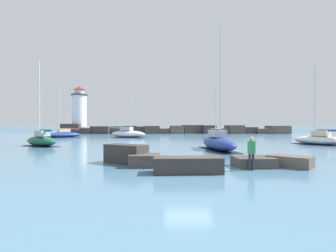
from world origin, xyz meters
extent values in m
plane|color=teal|center=(0.00, 0.00, 0.00)|extent=(600.00, 600.00, 0.00)
cube|color=teal|center=(0.00, 113.11, 0.00)|extent=(400.00, 116.00, 0.01)
cube|color=#383330|center=(-24.94, 53.26, 1.24)|extent=(5.20, 5.35, 2.49)
cube|color=#383330|center=(-21.22, 52.39, 0.71)|extent=(3.48, 3.69, 1.42)
cube|color=#383330|center=(-16.96, 53.03, 0.93)|extent=(6.20, 6.42, 1.85)
cube|color=#423D38|center=(-13.15, 52.70, 0.71)|extent=(3.45, 4.68, 1.42)
cube|color=#423D38|center=(-10.31, 52.61, 0.98)|extent=(3.71, 3.87, 1.95)
cube|color=#383330|center=(-7.81, 53.57, 0.90)|extent=(3.78, 4.93, 1.80)
cube|color=#423D38|center=(-4.84, 53.28, 0.97)|extent=(4.24, 5.18, 1.94)
cube|color=brown|center=(-1.20, 53.48, 0.64)|extent=(3.95, 3.92, 1.28)
cube|color=brown|center=(1.57, 52.68, 1.01)|extent=(3.54, 4.14, 2.03)
cube|color=#423D38|center=(5.61, 53.82, 1.09)|extent=(5.26, 4.27, 2.17)
cube|color=#383330|center=(9.29, 53.84, 1.05)|extent=(4.53, 5.92, 2.10)
cube|color=brown|center=(13.07, 53.22, 0.66)|extent=(4.37, 5.38, 1.32)
cube|color=#4C443D|center=(16.29, 52.70, 1.06)|extent=(4.19, 5.36, 2.12)
cube|color=#423D38|center=(20.06, 53.78, 0.82)|extent=(4.92, 3.82, 1.63)
cube|color=#4C443D|center=(24.19, 52.60, 0.62)|extent=(4.93, 4.35, 1.25)
cube|color=brown|center=(27.77, 53.68, 0.99)|extent=(4.98, 5.11, 1.98)
cylinder|color=gray|center=(-23.47, 53.76, 0.90)|extent=(4.82, 4.82, 1.80)
cylinder|color=white|center=(-23.47, 53.76, 5.81)|extent=(3.57, 3.57, 8.02)
cylinder|color=#232328|center=(-23.47, 53.76, 9.95)|extent=(4.11, 4.11, 0.25)
cylinder|color=silver|center=(-23.47, 53.76, 10.65)|extent=(2.50, 2.50, 1.15)
cone|color=#B21919|center=(-23.47, 53.76, 11.67)|extent=(3.03, 3.03, 0.90)
cube|color=brown|center=(5.93, 1.09, 0.32)|extent=(2.62, 2.56, 0.63)
cube|color=#383330|center=(-3.66, 2.46, 0.59)|extent=(2.91, 2.47, 1.17)
cube|color=#423D38|center=(3.85, 1.15, 0.28)|extent=(2.25, 1.92, 0.56)
cube|color=#383330|center=(-0.09, -0.73, 0.40)|extent=(3.46, 1.45, 0.80)
cube|color=#423D38|center=(-2.39, 1.31, 0.35)|extent=(1.81, 1.64, 0.70)
ellipsoid|color=white|center=(7.24, 30.64, 0.52)|extent=(4.19, 7.31, 1.03)
cube|color=black|center=(7.24, 30.64, 0.01)|extent=(4.05, 6.96, 0.03)
cube|color=beige|center=(7.14, 30.31, 1.35)|extent=(1.84, 2.35, 0.64)
cylinder|color=silver|center=(7.38, 31.14, 4.78)|extent=(0.12, 0.12, 7.50)
cylinder|color=#BCBCC1|center=(6.86, 29.31, 1.58)|extent=(1.13, 3.69, 0.10)
cube|color=#4C4C51|center=(6.86, 29.31, 1.68)|extent=(1.07, 3.16, 0.20)
ellipsoid|color=white|center=(-7.97, 33.35, 0.63)|extent=(7.03, 4.59, 1.26)
cube|color=black|center=(-7.97, 33.35, 0.01)|extent=(6.71, 4.43, 0.03)
cube|color=#B2B2B7|center=(-8.27, 33.46, 1.58)|extent=(2.32, 1.96, 0.64)
cylinder|color=silver|center=(-7.50, 33.18, 4.82)|extent=(0.12, 0.12, 7.12)
cylinder|color=#BCBCC1|center=(-9.20, 33.80, 1.81)|extent=(3.43, 1.33, 0.10)
cube|color=#1E664C|center=(-9.20, 33.80, 1.91)|extent=(2.96, 1.24, 0.20)
ellipsoid|color=navy|center=(3.75, 10.70, 0.61)|extent=(2.98, 7.62, 1.22)
cube|color=black|center=(3.75, 10.70, 0.01)|extent=(2.89, 7.25, 0.03)
cube|color=#B2B2B7|center=(3.71, 11.06, 1.54)|extent=(1.41, 2.35, 0.64)
cylinder|color=silver|center=(3.82, 10.14, 6.19)|extent=(0.12, 0.12, 9.94)
cylinder|color=#BCBCC1|center=(3.57, 12.17, 1.77)|extent=(0.61, 4.06, 0.10)
cube|color=#4C4C51|center=(3.57, 12.17, 1.87)|extent=(0.63, 3.47, 0.20)
ellipsoid|color=#195138|center=(-14.93, 15.11, 0.55)|extent=(5.31, 4.78, 1.10)
cube|color=black|center=(-14.93, 15.11, 0.01)|extent=(5.08, 4.58, 0.03)
cube|color=#B2B2B7|center=(-14.72, 14.94, 1.42)|extent=(1.89, 1.80, 0.64)
cylinder|color=silver|center=(-15.24, 15.36, 5.24)|extent=(0.12, 0.12, 8.27)
cylinder|color=#BCBCC1|center=(-14.10, 14.44, 1.65)|extent=(2.33, 1.90, 0.10)
cube|color=#1E664C|center=(-14.10, 14.44, 1.75)|extent=(2.06, 1.71, 0.20)
ellipsoid|color=white|center=(16.90, 17.02, 0.53)|extent=(5.35, 6.07, 1.06)
cube|color=black|center=(16.90, 17.02, 0.01)|extent=(5.15, 5.81, 0.03)
cube|color=beige|center=(17.07, 16.79, 1.38)|extent=(2.11, 2.19, 0.64)
cylinder|color=silver|center=(16.65, 17.37, 5.31)|extent=(0.12, 0.12, 8.51)
cylinder|color=#BCBCC1|center=(17.57, 16.10, 1.61)|extent=(1.92, 2.60, 0.10)
cube|color=navy|center=(17.57, 16.10, 1.71)|extent=(1.73, 2.28, 0.20)
ellipsoid|color=navy|center=(-19.94, 33.67, 0.47)|extent=(6.59, 5.64, 0.94)
cube|color=black|center=(-19.94, 33.67, 0.01)|extent=(6.30, 5.42, 0.03)
cube|color=beige|center=(-19.68, 33.86, 1.26)|extent=(2.31, 2.14, 0.64)
cylinder|color=silver|center=(-20.34, 33.38, 4.90)|extent=(0.12, 0.12, 7.91)
cylinder|color=#BCBCC1|center=(-18.88, 34.43, 1.49)|extent=(2.96, 2.19, 0.10)
cube|color=maroon|center=(-18.88, 34.43, 1.59)|extent=(2.58, 1.96, 0.20)
cylinder|color=#282833|center=(3.28, 0.01, 0.43)|extent=(0.14, 0.14, 0.86)
cylinder|color=#282833|center=(3.46, 0.01, 0.43)|extent=(0.14, 0.14, 0.86)
cube|color=#338C4C|center=(3.37, 0.01, 1.21)|extent=(0.36, 0.22, 0.68)
sphere|color=tan|center=(3.37, 0.01, 1.66)|extent=(0.23, 0.23, 0.23)
camera|label=1|loc=(-1.17, -13.81, 2.46)|focal=28.00mm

